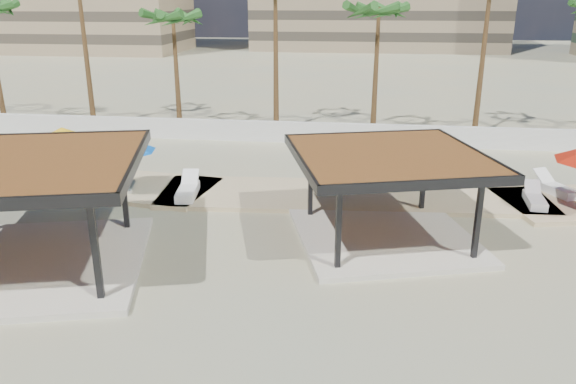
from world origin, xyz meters
name	(u,v)px	position (x,y,z in m)	size (l,w,h in m)	color
ground	(280,271)	(0.00, 0.00, 0.00)	(200.00, 200.00, 0.00)	tan
promenade	(352,191)	(2.00, 7.67, 0.06)	(44.45, 7.97, 0.24)	#C6B284
boundary_wall	(320,133)	(0.00, 16.00, 0.60)	(56.00, 0.30, 1.20)	silver
pavilion_central	(387,188)	(3.25, 2.92, 1.85)	(7.59, 7.59, 3.11)	beige
pavilion_west	(24,205)	(-7.62, -0.76, 2.09)	(8.43, 8.43, 3.50)	beige
umbrella_b	(62,134)	(-10.95, 7.67, 2.15)	(2.91, 2.91, 2.29)	beige
umbrella_f	(121,144)	(-7.37, 5.80, 2.31)	(3.28, 3.28, 2.47)	beige
lounger_a	(188,191)	(-4.71, 5.85, 0.38)	(1.00, 2.28, 0.83)	white
lounger_b	(535,200)	(9.25, 6.70, 0.36)	(0.77, 1.97, 0.73)	white
lounger_c	(555,188)	(10.47, 8.21, 0.37)	(1.56, 2.21, 0.81)	white
palm_c	(173,22)	(-9.00, 18.10, 6.56)	(3.00, 3.00, 7.63)	brown
palm_e	(379,15)	(3.00, 18.40, 6.95)	(3.00, 3.00, 8.05)	brown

